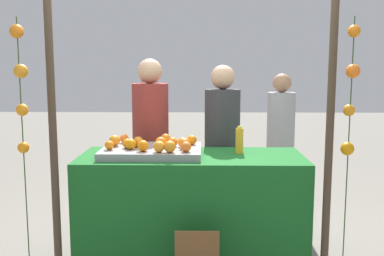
# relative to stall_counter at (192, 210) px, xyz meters

# --- Properties ---
(stall_counter) EXTENTS (1.79, 0.73, 0.91)m
(stall_counter) POSITION_rel_stall_counter_xyz_m (0.00, 0.00, 0.00)
(stall_counter) COLOR #196023
(stall_counter) RESTS_ON ground_plane
(orange_tray) EXTENTS (0.79, 0.57, 0.06)m
(orange_tray) POSITION_rel_stall_counter_xyz_m (-0.32, 0.01, 0.49)
(orange_tray) COLOR gray
(orange_tray) RESTS_ON stall_counter
(orange_0) EXTENTS (0.09, 0.09, 0.09)m
(orange_0) POSITION_rel_stall_counter_xyz_m (-0.63, 0.07, 0.56)
(orange_0) COLOR orange
(orange_0) RESTS_ON orange_tray
(orange_1) EXTENTS (0.09, 0.09, 0.09)m
(orange_1) POSITION_rel_stall_counter_xyz_m (-0.25, -0.00, 0.56)
(orange_1) COLOR orange
(orange_1) RESTS_ON orange_tray
(orange_2) EXTENTS (0.08, 0.08, 0.08)m
(orange_2) POSITION_rel_stall_counter_xyz_m (-0.04, -0.17, 0.56)
(orange_2) COLOR orange
(orange_2) RESTS_ON orange_tray
(orange_3) EXTENTS (0.08, 0.08, 0.08)m
(orange_3) POSITION_rel_stall_counter_xyz_m (-0.22, 0.19, 0.56)
(orange_3) COLOR orange
(orange_3) RESTS_ON orange_tray
(orange_4) EXTENTS (0.09, 0.09, 0.09)m
(orange_4) POSITION_rel_stall_counter_xyz_m (-0.24, -0.19, 0.56)
(orange_4) COLOR orange
(orange_4) RESTS_ON orange_tray
(orange_5) EXTENTS (0.08, 0.08, 0.08)m
(orange_5) POSITION_rel_stall_counter_xyz_m (-0.48, -0.07, 0.56)
(orange_5) COLOR orange
(orange_5) RESTS_ON orange_tray
(orange_6) EXTENTS (0.08, 0.08, 0.08)m
(orange_6) POSITION_rel_stall_counter_xyz_m (-0.07, 0.04, 0.56)
(orange_6) COLOR orange
(orange_6) RESTS_ON orange_tray
(orange_7) EXTENTS (0.09, 0.09, 0.09)m
(orange_7) POSITION_rel_stall_counter_xyz_m (-0.05, -0.06, 0.56)
(orange_7) COLOR orange
(orange_7) RESTS_ON orange_tray
(orange_8) EXTENTS (0.08, 0.08, 0.08)m
(orange_8) POSITION_rel_stall_counter_xyz_m (-0.15, 0.06, 0.56)
(orange_8) COLOR orange
(orange_8) RESTS_ON orange_tray
(orange_9) EXTENTS (0.08, 0.08, 0.08)m
(orange_9) POSITION_rel_stall_counter_xyz_m (-0.58, 0.22, 0.56)
(orange_9) COLOR orange
(orange_9) RESTS_ON orange_tray
(orange_10) EXTENTS (0.09, 0.09, 0.09)m
(orange_10) POSITION_rel_stall_counter_xyz_m (-0.37, -0.15, 0.56)
(orange_10) COLOR orange
(orange_10) RESTS_ON orange_tray
(orange_11) EXTENTS (0.08, 0.08, 0.08)m
(orange_11) POSITION_rel_stall_counter_xyz_m (0.00, 0.15, 0.56)
(orange_11) COLOR orange
(orange_11) RESTS_ON orange_tray
(orange_12) EXTENTS (0.09, 0.09, 0.09)m
(orange_12) POSITION_rel_stall_counter_xyz_m (-0.16, -0.20, 0.56)
(orange_12) COLOR orange
(orange_12) RESTS_ON orange_tray
(orange_13) EXTENTS (0.09, 0.09, 0.09)m
(orange_13) POSITION_rel_stall_counter_xyz_m (-0.43, 0.03, 0.56)
(orange_13) COLOR orange
(orange_13) RESTS_ON orange_tray
(orange_14) EXTENTS (0.07, 0.07, 0.07)m
(orange_14) POSITION_rel_stall_counter_xyz_m (-0.64, -0.10, 0.55)
(orange_14) COLOR orange
(orange_14) RESTS_ON orange_tray
(orange_15) EXTENTS (0.08, 0.08, 0.08)m
(orange_15) POSITION_rel_stall_counter_xyz_m (-0.52, -0.01, 0.55)
(orange_15) COLOR orange
(orange_15) RESTS_ON orange_tray
(juice_bottle) EXTENTS (0.06, 0.06, 0.22)m
(juice_bottle) POSITION_rel_stall_counter_xyz_m (0.39, 0.10, 0.56)
(juice_bottle) COLOR gold
(juice_bottle) RESTS_ON stall_counter
(vendor_left) EXTENTS (0.34, 0.34, 1.69)m
(vendor_left) POSITION_rel_stall_counter_xyz_m (-0.40, 0.62, 0.33)
(vendor_left) COLOR maroon
(vendor_left) RESTS_ON ground_plane
(vendor_right) EXTENTS (0.33, 0.33, 1.63)m
(vendor_right) POSITION_rel_stall_counter_xyz_m (0.27, 0.57, 0.30)
(vendor_right) COLOR #333338
(vendor_right) RESTS_ON ground_plane
(crowd_person_0) EXTENTS (0.31, 0.31, 1.54)m
(crowd_person_0) POSITION_rel_stall_counter_xyz_m (-0.56, 1.92, 0.26)
(crowd_person_0) COLOR tan
(crowd_person_0) RESTS_ON ground_plane
(crowd_person_1) EXTENTS (0.31, 0.31, 1.54)m
(crowd_person_1) POSITION_rel_stall_counter_xyz_m (0.97, 1.45, 0.26)
(crowd_person_1) COLOR #99999E
(crowd_person_1) RESTS_ON ground_plane
(canopy_post_left) EXTENTS (0.06, 0.06, 2.09)m
(canopy_post_left) POSITION_rel_stall_counter_xyz_m (-0.98, -0.41, 0.59)
(canopy_post_left) COLOR #473828
(canopy_post_left) RESTS_ON ground_plane
(canopy_post_right) EXTENTS (0.06, 0.06, 2.09)m
(canopy_post_right) POSITION_rel_stall_counter_xyz_m (0.98, -0.41, 0.59)
(canopy_post_right) COLOR #473828
(canopy_post_right) RESTS_ON ground_plane
(garland_strand_left) EXTENTS (0.11, 0.11, 1.96)m
(garland_strand_left) POSITION_rel_stall_counter_xyz_m (-1.18, -0.42, 1.04)
(garland_strand_left) COLOR #2D4C23
(garland_strand_left) RESTS_ON ground_plane
(garland_strand_right) EXTENTS (0.11, 0.10, 1.96)m
(garland_strand_right) POSITION_rel_stall_counter_xyz_m (1.11, -0.42, 0.97)
(garland_strand_right) COLOR #2D4C23
(garland_strand_right) RESTS_ON ground_plane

